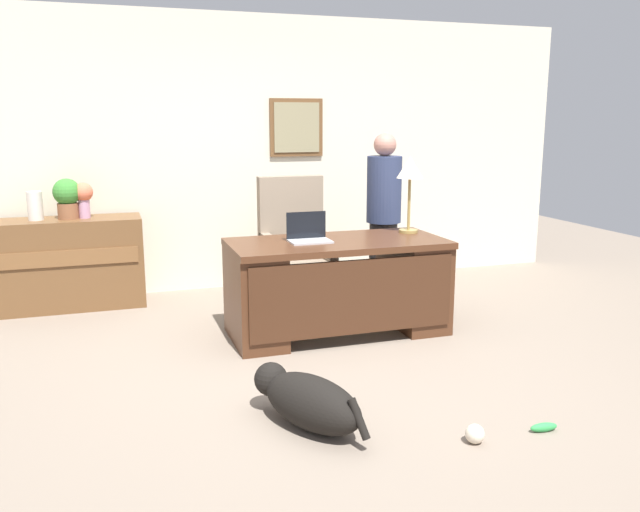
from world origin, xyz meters
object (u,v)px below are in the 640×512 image
object	(u,v)px
credenza	(65,264)
vase_empty	(35,206)
laptop	(308,234)
desk	(338,284)
armchair	(295,251)
vase_with_flowers	(83,196)
desk_lamp	(410,172)
dog_toy_ball	(475,434)
person_standing	(384,217)
dog_toy_bone	(544,427)
dog_lying	(307,400)
potted_plant	(67,197)

from	to	relation	value
credenza	vase_empty	bearing A→B (deg)	179.63
laptop	desk	bearing A→B (deg)	-14.49
credenza	armchair	size ratio (longest dim) A/B	1.16
credenza	vase_with_flowers	world-z (taller)	vase_with_flowers
laptop	desk_lamp	xyz separation A→B (m)	(0.92, 0.12, 0.45)
armchair	laptop	xyz separation A→B (m)	(-0.13, -0.82, 0.30)
vase_with_flowers	dog_toy_ball	size ratio (longest dim) A/B	3.05
credenza	person_standing	bearing A→B (deg)	-13.48
vase_empty	armchair	bearing A→B (deg)	-15.20
dog_toy_ball	dog_toy_bone	bearing A→B (deg)	-0.64
vase_with_flowers	dog_toy_bone	xyz separation A→B (m)	(2.40, -3.44, -0.99)
dog_lying	vase_empty	world-z (taller)	vase_empty
dog_toy_ball	dog_toy_bone	xyz separation A→B (m)	(0.43, -0.00, -0.03)
vase_empty	potted_plant	bearing A→B (deg)	0.00
vase_with_flowers	dog_toy_ball	bearing A→B (deg)	-60.14
dog_toy_ball	vase_with_flowers	bearing A→B (deg)	119.86
person_standing	dog_toy_ball	distance (m)	2.93
laptop	dog_toy_ball	distance (m)	2.17
potted_plant	dog_toy_bone	distance (m)	4.39
person_standing	potted_plant	xyz separation A→B (m)	(-2.77, 0.68, 0.21)
dog_toy_ball	armchair	bearing A→B (deg)	93.43
dog_lying	potted_plant	xyz separation A→B (m)	(-1.32, 2.96, 0.86)
vase_empty	dog_toy_ball	world-z (taller)	vase_empty
vase_with_flowers	dog_lying	bearing A→B (deg)	-68.20
dog_lying	person_standing	bearing A→B (deg)	57.54
desk	vase_with_flowers	xyz separation A→B (m)	(-1.90, 1.48, 0.60)
credenza	dog_toy_ball	xyz separation A→B (m)	(2.17, -3.43, -0.36)
armchair	laptop	size ratio (longest dim) A/B	3.70
armchair	dog_lying	world-z (taller)	armchair
person_standing	credenza	bearing A→B (deg)	166.52
credenza	laptop	bearing A→B (deg)	-37.20
dog_toy_bone	vase_with_flowers	bearing A→B (deg)	124.96
desk	potted_plant	bearing A→B (deg)	143.96
credenza	dog_toy_ball	bearing A→B (deg)	-57.65
desk_lamp	vase_with_flowers	size ratio (longest dim) A/B	1.99
desk	dog_lying	bearing A→B (deg)	-115.79
vase_empty	dog_toy_bone	bearing A→B (deg)	-50.72
laptop	potted_plant	xyz separation A→B (m)	(-1.81, 1.42, 0.20)
potted_plant	laptop	bearing A→B (deg)	-38.20
desk_lamp	dog_lying	bearing A→B (deg)	-130.23
vase_empty	dog_toy_bone	size ratio (longest dim) A/B	1.57
vase_with_flowers	dog_toy_ball	world-z (taller)	vase_with_flowers
vase_empty	dog_toy_ball	size ratio (longest dim) A/B	2.42
armchair	dog_toy_ball	bearing A→B (deg)	-86.57
armchair	person_standing	bearing A→B (deg)	-5.57
potted_plant	dog_toy_ball	world-z (taller)	potted_plant
credenza	desk_lamp	bearing A→B (deg)	-24.90
credenza	potted_plant	size ratio (longest dim) A/B	3.81
person_standing	vase_with_flowers	size ratio (longest dim) A/B	4.91
dog_toy_ball	potted_plant	bearing A→B (deg)	121.56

